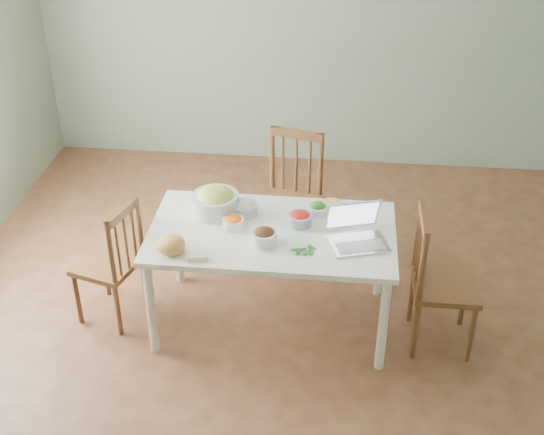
# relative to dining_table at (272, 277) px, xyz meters

# --- Properties ---
(floor) EXTENTS (5.00, 5.00, 0.00)m
(floor) POSITION_rel_dining_table_xyz_m (0.10, -0.03, -0.37)
(floor) COLOR #4F2816
(floor) RESTS_ON ground
(wall_back) EXTENTS (5.00, 0.00, 2.70)m
(wall_back) POSITION_rel_dining_table_xyz_m (0.10, 2.47, 0.98)
(wall_back) COLOR gray
(wall_back) RESTS_ON ground
(dining_table) EXTENTS (1.58, 0.89, 0.74)m
(dining_table) POSITION_rel_dining_table_xyz_m (0.00, 0.00, 0.00)
(dining_table) COLOR white
(dining_table) RESTS_ON floor
(chair_far) EXTENTS (0.53, 0.51, 1.01)m
(chair_far) POSITION_rel_dining_table_xyz_m (0.04, 0.77, 0.13)
(chair_far) COLOR brown
(chair_far) RESTS_ON floor
(chair_left) EXTENTS (0.47, 0.49, 0.90)m
(chair_left) POSITION_rel_dining_table_xyz_m (-1.11, -0.04, 0.08)
(chair_left) COLOR brown
(chair_left) RESTS_ON floor
(chair_right) EXTENTS (0.41, 0.43, 0.97)m
(chair_right) POSITION_rel_dining_table_xyz_m (1.12, -0.08, 0.12)
(chair_right) COLOR brown
(chair_right) RESTS_ON floor
(bread_boule) EXTENTS (0.23, 0.23, 0.11)m
(bread_boule) POSITION_rel_dining_table_xyz_m (-0.58, -0.31, 0.43)
(bread_boule) COLOR #C17D3E
(bread_boule) RESTS_ON dining_table
(butter_stick) EXTENTS (0.12, 0.06, 0.03)m
(butter_stick) POSITION_rel_dining_table_xyz_m (-0.41, -0.38, 0.39)
(butter_stick) COLOR #FFF6C8
(butter_stick) RESTS_ON dining_table
(bowl_squash) EXTENTS (0.34, 0.34, 0.18)m
(bowl_squash) POSITION_rel_dining_table_xyz_m (-0.40, 0.18, 0.46)
(bowl_squash) COLOR gold
(bowl_squash) RESTS_ON dining_table
(bowl_carrot) EXTENTS (0.15, 0.15, 0.08)m
(bowl_carrot) POSITION_rel_dining_table_xyz_m (-0.25, 0.02, 0.41)
(bowl_carrot) COLOR #F54300
(bowl_carrot) RESTS_ON dining_table
(bowl_onion) EXTENTS (0.19, 0.19, 0.10)m
(bowl_onion) POSITION_rel_dining_table_xyz_m (-0.20, 0.19, 0.42)
(bowl_onion) COLOR silver
(bowl_onion) RESTS_ON dining_table
(bowl_mushroom) EXTENTS (0.17, 0.17, 0.11)m
(bowl_mushroom) POSITION_rel_dining_table_xyz_m (-0.03, -0.15, 0.42)
(bowl_mushroom) COLOR black
(bowl_mushroom) RESTS_ON dining_table
(bowl_redpep) EXTENTS (0.20, 0.20, 0.09)m
(bowl_redpep) POSITION_rel_dining_table_xyz_m (0.17, 0.09, 0.42)
(bowl_redpep) COLOR #AE1101
(bowl_redpep) RESTS_ON dining_table
(bowl_broccoli) EXTENTS (0.15, 0.15, 0.08)m
(bowl_broccoli) POSITION_rel_dining_table_xyz_m (0.28, 0.24, 0.41)
(bowl_broccoli) COLOR #0C560E
(bowl_broccoli) RESTS_ON dining_table
(flatbread) EXTENTS (0.23, 0.23, 0.02)m
(flatbread) POSITION_rel_dining_table_xyz_m (0.37, 0.34, 0.38)
(flatbread) COLOR beige
(flatbread) RESTS_ON dining_table
(basil_bunch) EXTENTS (0.17, 0.17, 0.02)m
(basil_bunch) POSITION_rel_dining_table_xyz_m (0.21, -0.20, 0.38)
(basil_bunch) COLOR #175618
(basil_bunch) RESTS_ON dining_table
(laptop) EXTENTS (0.43, 0.40, 0.24)m
(laptop) POSITION_rel_dining_table_xyz_m (0.55, -0.10, 0.49)
(laptop) COLOR silver
(laptop) RESTS_ON dining_table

